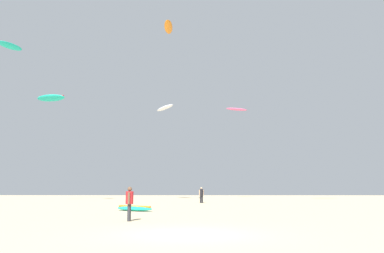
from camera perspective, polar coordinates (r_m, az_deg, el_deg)
The scene contains 9 objects.
ground_plane at distance 13.79m, azimuth -0.71°, elevation -15.81°, with size 120.00×120.00×0.00m, color beige.
person_foreground at distance 18.95m, azimuth -9.35°, elevation -10.94°, with size 0.37×0.54×1.64m.
person_midground at distance 39.13m, azimuth 1.42°, elevation -10.03°, with size 0.49×0.36×1.59m.
kite_grounded_near at distance 26.72m, azimuth -8.62°, elevation -12.03°, with size 3.02×2.36×0.37m.
kite_aloft_0 at distance 54.19m, azimuth 6.72°, elevation 2.58°, with size 3.41×2.14×0.35m.
kite_aloft_1 at distance 44.24m, azimuth -3.54°, elevation 14.64°, with size 1.16×3.56×0.89m.
kite_aloft_2 at distance 46.70m, azimuth -25.61°, elevation 10.84°, with size 2.19×2.95×0.68m.
kite_aloft_3 at distance 49.53m, azimuth -4.09°, elevation 2.81°, with size 3.23×4.40×0.71m.
kite_aloft_5 at distance 54.28m, azimuth -20.38°, elevation 4.04°, with size 4.26×2.08×1.02m.
Camera 1 is at (0.32, -13.69, 1.64)m, focal length 35.62 mm.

